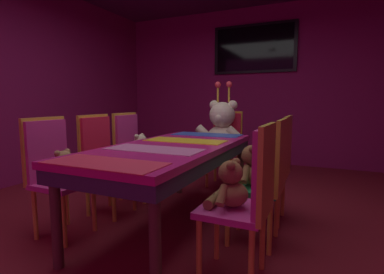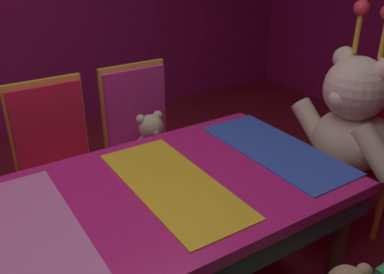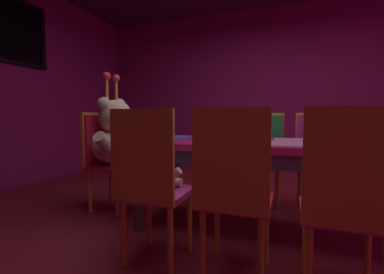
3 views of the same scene
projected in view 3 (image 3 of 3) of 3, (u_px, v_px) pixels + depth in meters
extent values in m
plane|color=maroon|center=(255.00, 228.00, 2.28)|extent=(7.90, 7.90, 0.00)
cube|color=#8C1959|center=(276.00, 90.00, 4.61)|extent=(0.12, 6.40, 2.80)
cube|color=#C61E72|center=(257.00, 144.00, 2.23)|extent=(0.90, 2.00, 0.05)
cube|color=#33333F|center=(257.00, 153.00, 2.24)|extent=(0.88, 1.96, 0.10)
cylinder|color=#4C3826|center=(176.00, 172.00, 2.92)|extent=(0.07, 0.07, 0.69)
cylinder|color=#4C3826|center=(369.00, 187.00, 2.30)|extent=(0.07, 0.07, 0.69)
cylinder|color=#4C3826|center=(138.00, 190.00, 2.21)|extent=(0.07, 0.07, 0.69)
cube|color=#E52D4C|center=(378.00, 144.00, 1.93)|extent=(0.77, 0.32, 0.01)
cube|color=pink|center=(293.00, 142.00, 2.13)|extent=(0.77, 0.32, 0.01)
cube|color=yellow|center=(223.00, 140.00, 2.33)|extent=(0.77, 0.32, 0.01)
cube|color=blue|center=(164.00, 138.00, 2.52)|extent=(0.77, 0.32, 0.01)
cube|color=#CC338C|center=(342.00, 214.00, 1.39)|extent=(0.40, 0.40, 0.04)
cube|color=#CC338C|center=(351.00, 168.00, 1.20)|extent=(0.05, 0.38, 0.50)
cube|color=gold|center=(352.00, 169.00, 1.18)|extent=(0.03, 0.41, 0.55)
cylinder|color=gold|center=(305.00, 239.00, 1.61)|extent=(0.04, 0.04, 0.42)
cylinder|color=gold|center=(368.00, 248.00, 1.50)|extent=(0.04, 0.04, 0.42)
cylinder|color=gold|center=(309.00, 267.00, 1.31)|extent=(0.04, 0.04, 0.42)
ellipsoid|color=#9E7247|center=(343.00, 196.00, 1.39)|extent=(0.17, 0.17, 0.13)
sphere|color=#9E7247|center=(343.00, 172.00, 1.39)|extent=(0.13, 0.13, 0.13)
sphere|color=tan|center=(341.00, 173.00, 1.43)|extent=(0.05, 0.05, 0.05)
sphere|color=#9E7247|center=(333.00, 163.00, 1.39)|extent=(0.05, 0.05, 0.05)
sphere|color=#9E7247|center=(355.00, 164.00, 1.36)|extent=(0.05, 0.05, 0.05)
cylinder|color=#9E7247|center=(324.00, 190.00, 1.45)|extent=(0.05, 0.12, 0.11)
cylinder|color=#9E7247|center=(360.00, 193.00, 1.39)|extent=(0.05, 0.12, 0.11)
cylinder|color=#9E7247|center=(330.00, 198.00, 1.51)|extent=(0.06, 0.12, 0.06)
cylinder|color=#9E7247|center=(348.00, 199.00, 1.47)|extent=(0.06, 0.12, 0.06)
cube|color=red|center=(237.00, 201.00, 1.61)|extent=(0.40, 0.40, 0.04)
cube|color=red|center=(231.00, 160.00, 1.42)|extent=(0.05, 0.38, 0.50)
cube|color=gold|center=(230.00, 161.00, 1.40)|extent=(0.03, 0.41, 0.55)
cylinder|color=gold|center=(217.00, 225.00, 1.83)|extent=(0.04, 0.04, 0.42)
cylinder|color=gold|center=(266.00, 232.00, 1.72)|extent=(0.04, 0.04, 0.42)
cylinder|color=gold|center=(203.00, 246.00, 1.53)|extent=(0.04, 0.04, 0.42)
cylinder|color=gold|center=(261.00, 256.00, 1.42)|extent=(0.04, 0.04, 0.42)
cube|color=#CC338C|center=(158.00, 193.00, 1.77)|extent=(0.40, 0.40, 0.04)
cube|color=#CC338C|center=(144.00, 156.00, 1.59)|extent=(0.05, 0.38, 0.50)
cube|color=gold|center=(142.00, 156.00, 1.57)|extent=(0.03, 0.41, 0.55)
cylinder|color=gold|center=(149.00, 216.00, 2.00)|extent=(0.04, 0.04, 0.42)
cylinder|color=gold|center=(190.00, 222.00, 1.89)|extent=(0.04, 0.04, 0.42)
cylinder|color=gold|center=(124.00, 233.00, 1.70)|extent=(0.04, 0.04, 0.42)
cylinder|color=gold|center=(170.00, 241.00, 1.59)|extent=(0.04, 0.04, 0.42)
ellipsoid|color=beige|center=(158.00, 178.00, 1.77)|extent=(0.18, 0.18, 0.14)
sphere|color=beige|center=(159.00, 158.00, 1.77)|extent=(0.14, 0.14, 0.14)
sphere|color=#FDDCAD|center=(162.00, 159.00, 1.82)|extent=(0.05, 0.05, 0.05)
sphere|color=beige|center=(150.00, 150.00, 1.77)|extent=(0.05, 0.05, 0.05)
sphere|color=beige|center=(165.00, 150.00, 1.74)|extent=(0.05, 0.05, 0.05)
cylinder|color=beige|center=(149.00, 174.00, 1.83)|extent=(0.05, 0.13, 0.12)
cylinder|color=beige|center=(173.00, 176.00, 1.77)|extent=(0.05, 0.13, 0.12)
cylinder|color=beige|center=(160.00, 181.00, 1.90)|extent=(0.06, 0.13, 0.06)
cylinder|color=beige|center=(172.00, 182.00, 1.86)|extent=(0.06, 0.13, 0.06)
cube|color=#CC338C|center=(316.00, 166.00, 2.74)|extent=(0.40, 0.40, 0.04)
cube|color=#CC338C|center=(316.00, 139.00, 2.89)|extent=(0.05, 0.38, 0.50)
cube|color=gold|center=(316.00, 138.00, 2.91)|extent=(0.03, 0.41, 0.55)
cylinder|color=gold|center=(298.00, 184.00, 2.96)|extent=(0.04, 0.04, 0.42)
cylinder|color=gold|center=(331.00, 186.00, 2.85)|extent=(0.04, 0.04, 0.42)
cylinder|color=gold|center=(299.00, 191.00, 2.66)|extent=(0.04, 0.04, 0.42)
cylinder|color=gold|center=(335.00, 194.00, 2.55)|extent=(0.04, 0.04, 0.42)
ellipsoid|color=brown|center=(317.00, 156.00, 2.73)|extent=(0.19, 0.19, 0.15)
sphere|color=brown|center=(317.00, 143.00, 2.71)|extent=(0.15, 0.15, 0.15)
sphere|color=#99663C|center=(318.00, 145.00, 2.66)|extent=(0.06, 0.06, 0.06)
sphere|color=brown|center=(323.00, 138.00, 2.70)|extent=(0.06, 0.06, 0.06)
sphere|color=brown|center=(311.00, 137.00, 2.74)|extent=(0.06, 0.06, 0.06)
cylinder|color=brown|center=(327.00, 156.00, 2.66)|extent=(0.05, 0.13, 0.12)
cylinder|color=brown|center=(307.00, 155.00, 2.73)|extent=(0.05, 0.13, 0.12)
cylinder|color=brown|center=(323.00, 164.00, 2.60)|extent=(0.06, 0.14, 0.06)
cylinder|color=brown|center=(312.00, 163.00, 2.64)|extent=(0.06, 0.14, 0.06)
cube|color=#268C4C|center=(263.00, 163.00, 2.93)|extent=(0.40, 0.40, 0.04)
cube|color=#268C4C|center=(265.00, 137.00, 3.08)|extent=(0.05, 0.38, 0.50)
cube|color=gold|center=(265.00, 137.00, 3.10)|extent=(0.03, 0.41, 0.55)
cylinder|color=gold|center=(250.00, 180.00, 3.15)|extent=(0.04, 0.04, 0.42)
cylinder|color=gold|center=(279.00, 182.00, 3.04)|extent=(0.04, 0.04, 0.42)
cylinder|color=gold|center=(245.00, 186.00, 2.85)|extent=(0.04, 0.04, 0.42)
cylinder|color=gold|center=(277.00, 189.00, 2.74)|extent=(0.04, 0.04, 0.42)
ellipsoid|color=brown|center=(263.00, 153.00, 2.92)|extent=(0.20, 0.20, 0.16)
sphere|color=brown|center=(263.00, 140.00, 2.90)|extent=(0.16, 0.16, 0.16)
sphere|color=#99663C|center=(263.00, 141.00, 2.85)|extent=(0.06, 0.06, 0.06)
sphere|color=brown|center=(269.00, 134.00, 2.89)|extent=(0.06, 0.06, 0.06)
sphere|color=brown|center=(258.00, 134.00, 2.93)|extent=(0.06, 0.06, 0.06)
cylinder|color=brown|center=(273.00, 153.00, 2.85)|extent=(0.06, 0.14, 0.13)
cylinder|color=brown|center=(253.00, 152.00, 2.92)|extent=(0.06, 0.14, 0.13)
cylinder|color=brown|center=(267.00, 160.00, 2.79)|extent=(0.07, 0.15, 0.07)
cylinder|color=brown|center=(256.00, 160.00, 2.82)|extent=(0.07, 0.15, 0.07)
cube|color=#268C4C|center=(218.00, 161.00, 3.09)|extent=(0.40, 0.40, 0.04)
cube|color=#268C4C|center=(222.00, 136.00, 3.24)|extent=(0.05, 0.38, 0.50)
cube|color=gold|center=(223.00, 136.00, 3.26)|extent=(0.03, 0.41, 0.55)
cylinder|color=gold|center=(209.00, 177.00, 3.31)|extent=(0.04, 0.04, 0.42)
cylinder|color=gold|center=(235.00, 179.00, 3.20)|extent=(0.04, 0.04, 0.42)
cylinder|color=gold|center=(200.00, 183.00, 3.01)|extent=(0.04, 0.04, 0.42)
cylinder|color=gold|center=(229.00, 185.00, 2.90)|extent=(0.04, 0.04, 0.42)
ellipsoid|color=tan|center=(218.00, 153.00, 3.08)|extent=(0.17, 0.17, 0.13)
sphere|color=tan|center=(218.00, 142.00, 3.06)|extent=(0.13, 0.13, 0.13)
sphere|color=tan|center=(217.00, 144.00, 3.02)|extent=(0.05, 0.05, 0.05)
sphere|color=tan|center=(223.00, 138.00, 3.06)|extent=(0.05, 0.05, 0.05)
sphere|color=tan|center=(214.00, 138.00, 3.09)|extent=(0.05, 0.05, 0.05)
cylinder|color=tan|center=(225.00, 152.00, 3.02)|extent=(0.05, 0.12, 0.11)
cylinder|color=tan|center=(210.00, 152.00, 3.08)|extent=(0.05, 0.12, 0.11)
cylinder|color=tan|center=(220.00, 158.00, 2.97)|extent=(0.06, 0.12, 0.06)
cylinder|color=tan|center=(212.00, 158.00, 3.00)|extent=(0.06, 0.12, 0.06)
cube|color=red|center=(113.00, 166.00, 2.74)|extent=(0.40, 0.40, 0.04)
cube|color=red|center=(98.00, 139.00, 2.78)|extent=(0.38, 0.05, 0.50)
cube|color=gold|center=(96.00, 139.00, 2.79)|extent=(0.41, 0.03, 0.55)
cylinder|color=gold|center=(111.00, 184.00, 2.96)|extent=(0.04, 0.04, 0.42)
cylinder|color=gold|center=(136.00, 186.00, 2.85)|extent=(0.04, 0.04, 0.42)
cylinder|color=gold|center=(90.00, 191.00, 2.66)|extent=(0.04, 0.04, 0.42)
cylinder|color=gold|center=(118.00, 194.00, 2.55)|extent=(0.04, 0.04, 0.42)
ellipsoid|color=beige|center=(113.00, 146.00, 2.73)|extent=(0.42, 0.42, 0.33)
sphere|color=beige|center=(115.00, 117.00, 2.69)|extent=(0.33, 0.33, 0.33)
sphere|color=#FFF2C8|center=(125.00, 119.00, 2.65)|extent=(0.12, 0.12, 0.12)
sphere|color=beige|center=(120.00, 105.00, 2.81)|extent=(0.12, 0.12, 0.12)
sphere|color=beige|center=(104.00, 103.00, 2.58)|extent=(0.12, 0.12, 0.12)
cylinder|color=beige|center=(132.00, 142.00, 2.89)|extent=(0.29, 0.12, 0.28)
cylinder|color=beige|center=(107.00, 145.00, 2.50)|extent=(0.29, 0.12, 0.28)
cylinder|color=beige|center=(142.00, 157.00, 2.74)|extent=(0.31, 0.14, 0.14)
cylinder|color=beige|center=(130.00, 161.00, 2.54)|extent=(0.31, 0.14, 0.14)
cylinder|color=gold|center=(116.00, 89.00, 2.75)|extent=(0.03, 0.03, 0.22)
sphere|color=#E5333F|center=(116.00, 78.00, 2.75)|extent=(0.08, 0.08, 0.08)
cylinder|color=gold|center=(107.00, 88.00, 2.61)|extent=(0.03, 0.03, 0.22)
sphere|color=#E5333F|center=(107.00, 76.00, 2.61)|extent=(0.08, 0.08, 0.08)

